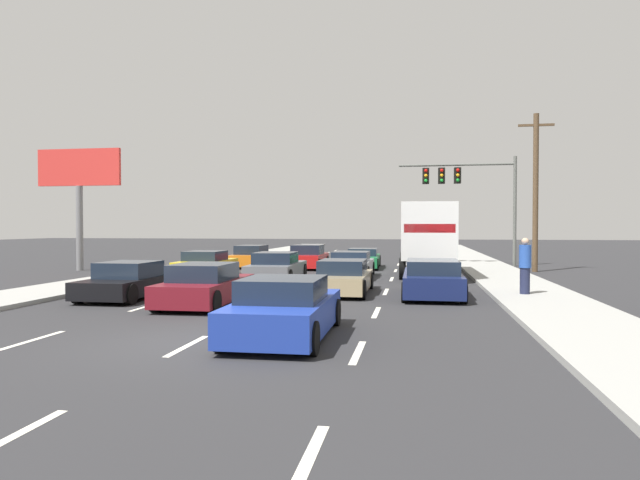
% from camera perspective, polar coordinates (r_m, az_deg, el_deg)
% --- Properties ---
extents(ground_plane, '(140.00, 140.00, 0.00)m').
position_cam_1_polar(ground_plane, '(36.34, 2.58, -2.38)').
color(ground_plane, '#2B2B2D').
extents(sidewalk_right, '(2.90, 80.00, 0.14)m').
position_cam_1_polar(sidewalk_right, '(31.32, 16.87, -2.91)').
color(sidewalk_right, '#9E9E99').
rests_on(sidewalk_right, ground_plane).
extents(sidewalk_left, '(2.90, 80.00, 0.14)m').
position_cam_1_polar(sidewalk_left, '(33.63, -12.88, -2.59)').
color(sidewalk_left, '#9E9E99').
rests_on(sidewalk_left, ground_plane).
extents(lane_markings, '(6.94, 52.00, 0.01)m').
position_cam_1_polar(lane_markings, '(30.96, 1.34, -3.02)').
color(lane_markings, silver).
rests_on(lane_markings, ground_plane).
extents(car_orange, '(1.83, 4.15, 1.29)m').
position_cam_1_polar(car_orange, '(33.09, -6.86, -1.72)').
color(car_orange, orange).
rests_on(car_orange, ground_plane).
extents(car_yellow, '(1.97, 4.02, 1.22)m').
position_cam_1_polar(car_yellow, '(27.19, -11.44, -2.47)').
color(car_yellow, yellow).
rests_on(car_yellow, ground_plane).
extents(car_black, '(1.96, 4.21, 1.21)m').
position_cam_1_polar(car_black, '(19.80, -18.71, -4.00)').
color(car_black, black).
rests_on(car_black, ground_plane).
extents(car_red, '(1.97, 4.04, 1.34)m').
position_cam_1_polar(car_red, '(31.86, -1.25, -1.81)').
color(car_red, red).
rests_on(car_red, ground_plane).
extents(car_gray, '(2.08, 4.60, 1.26)m').
position_cam_1_polar(car_gray, '(24.72, -4.41, -2.81)').
color(car_gray, slate).
rests_on(car_gray, ground_plane).
extents(car_maroon, '(1.98, 4.49, 1.26)m').
position_cam_1_polar(car_maroon, '(17.47, -11.49, -4.55)').
color(car_maroon, maroon).
rests_on(car_maroon, ground_plane).
extents(car_green, '(1.99, 4.65, 1.12)m').
position_cam_1_polar(car_green, '(32.33, 4.38, -1.92)').
color(car_green, '#196B38').
rests_on(car_green, ground_plane).
extents(car_silver, '(1.93, 4.16, 1.21)m').
position_cam_1_polar(car_silver, '(26.31, 3.16, -2.57)').
color(car_silver, '#B7BABF').
rests_on(car_silver, ground_plane).
extents(car_tan, '(1.89, 4.35, 1.19)m').
position_cam_1_polar(car_tan, '(20.08, 2.34, -3.84)').
color(car_tan, tan).
rests_on(car_tan, ground_plane).
extents(car_blue, '(1.98, 4.30, 1.30)m').
position_cam_1_polar(car_blue, '(12.13, -3.61, -7.09)').
color(car_blue, '#1E389E').
rests_on(car_blue, ground_plane).
extents(box_truck, '(2.62, 8.92, 3.40)m').
position_cam_1_polar(box_truck, '(27.73, 10.64, 0.57)').
color(box_truck, white).
rests_on(box_truck, ground_plane).
extents(car_navy, '(2.01, 4.66, 1.26)m').
position_cam_1_polar(car_navy, '(19.52, 11.28, -3.89)').
color(car_navy, '#141E4C').
rests_on(car_navy, ground_plane).
extents(traffic_signal_mast, '(6.95, 0.69, 6.56)m').
position_cam_1_polar(traffic_signal_mast, '(35.24, 14.00, 5.63)').
color(traffic_signal_mast, '#595B56').
rests_on(traffic_signal_mast, ground_plane).
extents(utility_pole_mid, '(1.80, 0.28, 8.25)m').
position_cam_1_polar(utility_pole_mid, '(31.61, 20.94, 4.71)').
color(utility_pole_mid, brown).
rests_on(utility_pole_mid, ground_plane).
extents(roadside_billboard, '(4.77, 0.36, 6.55)m').
position_cam_1_polar(roadside_billboard, '(33.17, -23.15, 5.42)').
color(roadside_billboard, slate).
rests_on(roadside_billboard, ground_plane).
extents(pedestrian_near_corner, '(0.38, 0.38, 1.86)m').
position_cam_1_polar(pedestrian_near_corner, '(19.89, 19.99, -2.45)').
color(pedestrian_near_corner, '#1E233F').
rests_on(pedestrian_near_corner, sidewalk_right).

